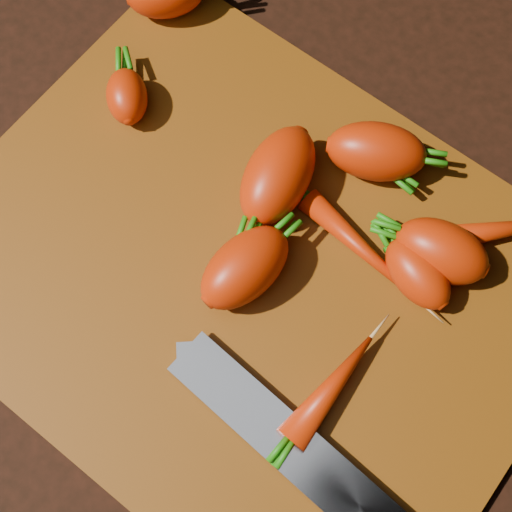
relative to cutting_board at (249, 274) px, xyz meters
The scene contains 13 objects.
ground 0.01m from the cutting_board, ahead, with size 2.00×2.00×0.01m, color black.
cutting_board is the anchor object (origin of this frame).
carrot_1 0.19m from the cutting_board, 161.98° to the left, with size 0.05×0.04×0.04m, color red.
carrot_2 0.09m from the cutting_board, 109.75° to the left, with size 0.09×0.05×0.05m, color red.
carrot_3 0.03m from the cutting_board, 85.91° to the right, with size 0.08×0.05×0.05m, color red.
carrot_4 0.16m from the cutting_board, 41.22° to the left, with size 0.08×0.05×0.05m, color red.
carrot_5 0.14m from the cutting_board, 80.05° to the left, with size 0.05×0.03×0.03m, color red.
carrot_6 0.14m from the cutting_board, 34.40° to the left, with size 0.07×0.04×0.04m, color red.
carrot_7 0.20m from the cutting_board, 46.37° to the left, with size 0.13×0.03×0.03m, color red.
carrot_8 0.10m from the cutting_board, 47.53° to the left, with size 0.12×0.02×0.02m, color red.
carrot_9 0.12m from the cutting_board, 19.31° to the right, with size 0.10×0.03×0.03m, color red.
carrot_10 0.15m from the cutting_board, 80.12° to the left, with size 0.08×0.05×0.05m, color red.
knife 0.16m from the cutting_board, 34.76° to the right, with size 0.36×0.06×0.02m.
Camera 1 is at (0.11, -0.14, 0.57)m, focal length 50.00 mm.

